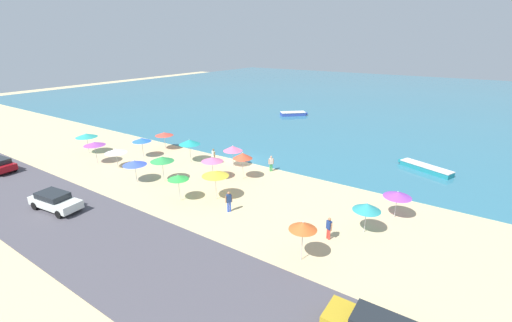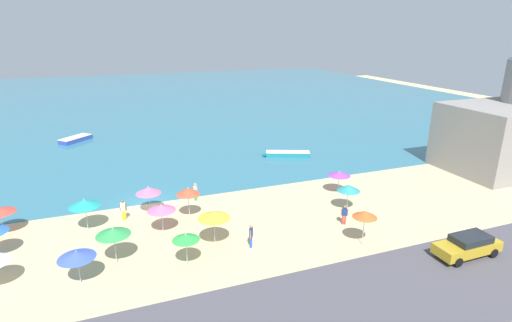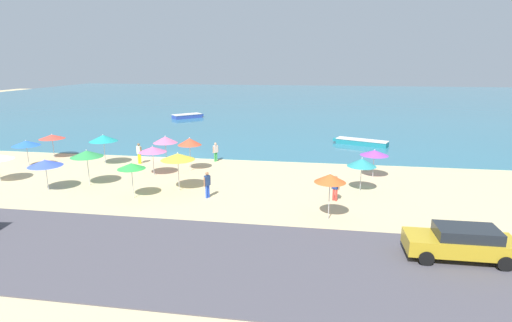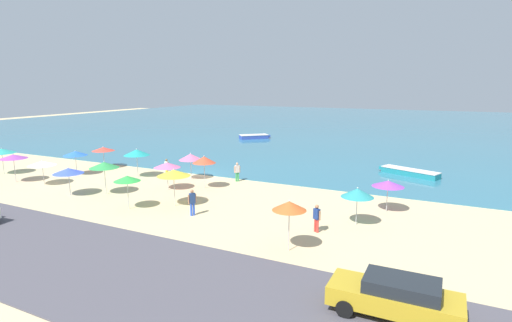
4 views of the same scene
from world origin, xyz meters
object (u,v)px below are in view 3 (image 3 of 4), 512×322
at_px(beach_umbrella_13, 153,149).
at_px(skiff_offshore, 361,142).
at_px(beach_umbrella_14, 103,138).
at_px(beach_umbrella_12, 45,163).
at_px(beach_umbrella_4, 87,154).
at_px(beach_umbrella_6, 178,157).
at_px(beach_umbrella_1, 190,142).
at_px(beach_umbrella_2, 165,140).
at_px(beach_umbrella_11, 330,178).
at_px(bather_0, 335,187).
at_px(skiff_nearshore, 187,116).
at_px(bather_2, 216,151).
at_px(parked_car_1, 461,242).
at_px(bather_3, 207,183).
at_px(beach_umbrella_5, 362,162).
at_px(bather_1, 139,152).
at_px(beach_umbrella_8, 26,143).
at_px(beach_umbrella_10, 374,153).
at_px(beach_umbrella_15, 131,166).
at_px(beach_umbrella_3, 52,137).

bearing_deg(beach_umbrella_13, skiff_offshore, 39.60).
bearing_deg(beach_umbrella_14, beach_umbrella_12, -92.30).
bearing_deg(beach_umbrella_4, beach_umbrella_6, -0.94).
relative_size(beach_umbrella_1, beach_umbrella_6, 1.03).
bearing_deg(beach_umbrella_12, beach_umbrella_2, 59.03).
xyz_separation_m(beach_umbrella_1, beach_umbrella_11, (10.68, -8.49, 0.01)).
xyz_separation_m(bather_0, skiff_nearshore, (-20.90, 33.82, -0.54)).
bearing_deg(beach_umbrella_12, bather_2, 46.00).
bearing_deg(parked_car_1, bather_0, 126.67).
distance_m(skiff_nearshore, skiff_offshore, 29.13).
bearing_deg(bather_3, bather_0, 5.10).
xyz_separation_m(beach_umbrella_1, beach_umbrella_6, (0.80, -4.93, -0.01)).
relative_size(beach_umbrella_5, skiff_nearshore, 0.53).
bearing_deg(beach_umbrella_12, beach_umbrella_1, 38.36).
bearing_deg(bather_1, beach_umbrella_5, -14.37).
xyz_separation_m(beach_umbrella_5, bather_3, (-9.77, -2.96, -1.01)).
xyz_separation_m(beach_umbrella_12, beach_umbrella_13, (5.60, 4.60, 0.11)).
distance_m(bather_0, skiff_offshore, 17.83).
height_order(beach_umbrella_8, beach_umbrella_10, beach_umbrella_8).
bearing_deg(bather_1, beach_umbrella_15, -67.60).
height_order(beach_umbrella_14, skiff_offshore, beach_umbrella_14).
xyz_separation_m(beach_umbrella_8, beach_umbrella_13, (11.02, -0.51, -0.02)).
distance_m(beach_umbrella_2, bather_0, 15.94).
bearing_deg(beach_umbrella_11, beach_umbrella_5, 67.66).
bearing_deg(skiff_nearshore, bather_3, -69.54).
xyz_separation_m(beach_umbrella_8, beach_umbrella_15, (11.83, -5.68, 0.08)).
bearing_deg(beach_umbrella_5, bather_3, -163.14).
xyz_separation_m(beach_umbrella_4, bather_1, (0.84, 6.27, -1.28)).
relative_size(beach_umbrella_14, bather_3, 1.52).
height_order(beach_umbrella_2, beach_umbrella_15, beach_umbrella_15).
relative_size(beach_umbrella_13, bather_0, 1.41).
bearing_deg(skiff_nearshore, beach_umbrella_8, -96.94).
bearing_deg(bather_1, beach_umbrella_8, -162.55).
bearing_deg(bather_3, beach_umbrella_3, 153.37).
xyz_separation_m(beach_umbrella_3, skiff_nearshore, (3.78, 26.18, -1.57)).
height_order(beach_umbrella_14, bather_0, beach_umbrella_14).
xyz_separation_m(bather_3, skiff_offshore, (11.27, 18.24, -0.63)).
xyz_separation_m(skiff_nearshore, skiff_offshore, (24.15, -16.29, -0.02)).
bearing_deg(bather_3, beach_umbrella_15, -170.45).
height_order(bather_2, bather_3, bather_3).
relative_size(beach_umbrella_10, bather_3, 1.25).
bearing_deg(beach_umbrella_4, bather_2, 48.73).
xyz_separation_m(beach_umbrella_15, skiff_offshore, (15.93, 19.02, -1.77)).
relative_size(beach_umbrella_13, skiff_nearshore, 0.53).
relative_size(beach_umbrella_5, skiff_offshore, 0.41).
bearing_deg(beach_umbrella_15, bather_0, 6.75).
bearing_deg(beach_umbrella_13, bather_1, 129.73).
bearing_deg(beach_umbrella_15, beach_umbrella_14, 129.09).
bearing_deg(bather_2, beach_umbrella_6, -92.97).
bearing_deg(beach_umbrella_3, bather_1, -5.45).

